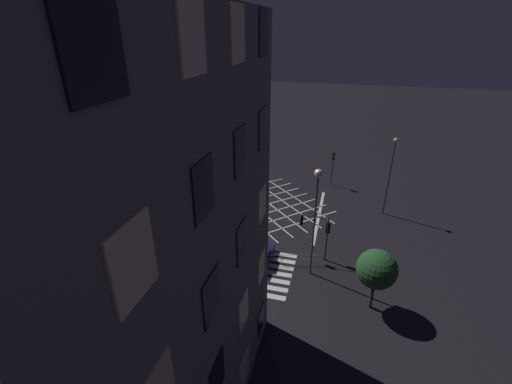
{
  "coord_description": "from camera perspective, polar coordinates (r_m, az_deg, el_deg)",
  "views": [
    {
      "loc": [
        8.76,
        -32.8,
        18.1
      ],
      "look_at": [
        0.0,
        0.0,
        1.9
      ],
      "focal_mm": 24.0,
      "sensor_mm": 36.0,
      "label": 1
    }
  ],
  "objects": [
    {
      "name": "ground_plane",
      "position": [
        38.47,
        0.0,
        -2.55
      ],
      "size": [
        200.0,
        200.0,
        0.0
      ],
      "primitive_type": "plane",
      "color": "black"
    },
    {
      "name": "traffic_light_se_main",
      "position": [
        29.2,
        9.47,
        -5.75
      ],
      "size": [
        2.44,
        0.36,
        4.25
      ],
      "rotation": [
        0.0,
        0.0,
        3.14
      ],
      "color": "#2D2D30",
      "rests_on": "ground_plane"
    },
    {
      "name": "traffic_light_nw_main",
      "position": [
        47.0,
        -6.44,
        6.82
      ],
      "size": [
        0.39,
        0.36,
        4.45
      ],
      "color": "#2D2D30",
      "rests_on": "ground_plane"
    },
    {
      "name": "traffic_light_nw_cross",
      "position": [
        46.56,
        -7.19,
        6.55
      ],
      "size": [
        0.36,
        0.39,
        4.38
      ],
      "rotation": [
        0.0,
        0.0,
        -1.57
      ],
      "color": "#2D2D30",
      "rests_on": "ground_plane"
    },
    {
      "name": "pedestrian_railing",
      "position": [
        29.3,
        -0.0,
        -10.98
      ],
      "size": [
        9.86,
        2.67,
        1.05
      ],
      "rotation": [
        0.0,
        0.0,
        0.26
      ],
      "color": "gray",
      "rests_on": "ground_plane"
    },
    {
      "name": "street_tree_far",
      "position": [
        50.8,
        -10.31,
        9.3
      ],
      "size": [
        3.99,
        3.99,
        6.26
      ],
      "color": "#473323",
      "rests_on": "ground_plane"
    },
    {
      "name": "street_lamp_east",
      "position": [
        25.46,
        10.03,
        -0.83
      ],
      "size": [
        0.62,
        0.62,
        9.17
      ],
      "color": "#2D2D30",
      "rests_on": "ground_plane"
    },
    {
      "name": "traffic_light_sw_cross",
      "position": [
        33.5,
        -17.06,
        -2.5
      ],
      "size": [
        0.36,
        0.39,
        4.21
      ],
      "rotation": [
        0.0,
        0.0,
        1.57
      ],
      "color": "#2D2D30",
      "rests_on": "ground_plane"
    },
    {
      "name": "traffic_light_se_cross",
      "position": [
        29.53,
        11.82,
        -6.77
      ],
      "size": [
        0.36,
        0.39,
        3.62
      ],
      "rotation": [
        0.0,
        0.0,
        1.57
      ],
      "color": "#2D2D30",
      "rests_on": "ground_plane"
    },
    {
      "name": "waiting_car",
      "position": [
        29.65,
        0.71,
        -10.71
      ],
      "size": [
        1.71,
        4.15,
        1.26
      ],
      "rotation": [
        0.0,
        0.0,
        1.57
      ],
      "color": "#191951",
      "rests_on": "ground_plane"
    },
    {
      "name": "street_tree_near",
      "position": [
        25.15,
        19.47,
        -12.06
      ],
      "size": [
        2.77,
        2.77,
        4.77
      ],
      "color": "#473323",
      "rests_on": "ground_plane"
    },
    {
      "name": "traffic_light_median_south",
      "position": [
        30.3,
        -4.1,
        -5.78
      ],
      "size": [
        0.36,
        0.39,
        3.35
      ],
      "rotation": [
        0.0,
        0.0,
        1.57
      ],
      "color": "#2D2D30",
      "rests_on": "ground_plane"
    },
    {
      "name": "street_lamp_west",
      "position": [
        37.45,
        21.61,
        4.12
      ],
      "size": [
        0.45,
        0.45,
        8.47
      ],
      "color": "#2D2D30",
      "rests_on": "ground_plane"
    },
    {
      "name": "road_markings",
      "position": [
        33.38,
        -2.13,
        -7.34
      ],
      "size": [
        17.64,
        22.48,
        0.01
      ],
      "color": "silver",
      "rests_on": "ground_plane"
    },
    {
      "name": "traffic_light_ne_cross",
      "position": [
        43.71,
        12.7,
        4.89
      ],
      "size": [
        0.36,
        0.39,
        4.44
      ],
      "rotation": [
        0.0,
        0.0,
        -1.57
      ],
      "color": "#2D2D30",
      "rests_on": "ground_plane"
    },
    {
      "name": "traffic_light_sw_main",
      "position": [
        33.12,
        -14.76,
        -2.17
      ],
      "size": [
        2.39,
        0.36,
        4.35
      ],
      "color": "#2D2D30",
      "rests_on": "ground_plane"
    },
    {
      "name": "street_lamp_far",
      "position": [
        28.01,
        -27.2,
        -1.43
      ],
      "size": [
        0.47,
        0.47,
        10.27
      ],
      "color": "#2D2D30",
      "rests_on": "ground_plane"
    }
  ]
}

